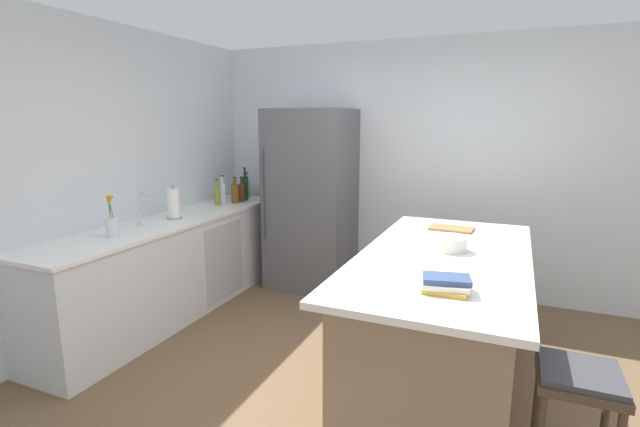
# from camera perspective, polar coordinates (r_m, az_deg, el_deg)

# --- Properties ---
(ground_plane) EXTENTS (7.20, 7.20, 0.00)m
(ground_plane) POSITION_cam_1_polar(r_m,az_deg,el_deg) (3.23, 5.71, -22.27)
(ground_plane) COLOR brown
(wall_rear) EXTENTS (6.00, 0.10, 2.60)m
(wall_rear) POSITION_cam_1_polar(r_m,az_deg,el_deg) (4.91, 14.00, 5.42)
(wall_rear) COLOR silver
(wall_rear) RESTS_ON ground_plane
(wall_left) EXTENTS (0.10, 6.00, 2.60)m
(wall_left) POSITION_cam_1_polar(r_m,az_deg,el_deg) (4.15, -28.14, 3.35)
(wall_left) COLOR silver
(wall_left) RESTS_ON ground_plane
(counter_run_left) EXTENTS (0.64, 2.88, 0.90)m
(counter_run_left) POSITION_cam_1_polar(r_m,az_deg,el_deg) (4.54, -17.60, -6.21)
(counter_run_left) COLOR silver
(counter_run_left) RESTS_ON ground_plane
(kitchen_island) EXTENTS (1.06, 2.20, 0.93)m
(kitchen_island) POSITION_cam_1_polar(r_m,az_deg,el_deg) (3.28, 14.80, -12.64)
(kitchen_island) COLOR #8E755B
(kitchen_island) RESTS_ON ground_plane
(refrigerator) EXTENTS (0.85, 0.73, 1.91)m
(refrigerator) POSITION_cam_1_polar(r_m,az_deg,el_deg) (4.92, -1.11, 1.72)
(refrigerator) COLOR #56565B
(refrigerator) RESTS_ON ground_plane
(bar_stool) EXTENTS (0.36, 0.36, 0.69)m
(bar_stool) POSITION_cam_1_polar(r_m,az_deg,el_deg) (2.55, 29.40, -19.07)
(bar_stool) COLOR #473828
(bar_stool) RESTS_ON ground_plane
(sink_faucet) EXTENTS (0.15, 0.05, 0.30)m
(sink_faucet) POSITION_cam_1_polar(r_m,az_deg,el_deg) (4.20, -21.44, 0.66)
(sink_faucet) COLOR silver
(sink_faucet) RESTS_ON counter_run_left
(flower_vase) EXTENTS (0.10, 0.10, 0.33)m
(flower_vase) POSITION_cam_1_polar(r_m,az_deg,el_deg) (3.89, -24.48, -1.26)
(flower_vase) COLOR silver
(flower_vase) RESTS_ON counter_run_left
(paper_towel_roll) EXTENTS (0.14, 0.14, 0.31)m
(paper_towel_roll) POSITION_cam_1_polar(r_m,az_deg,el_deg) (4.42, -17.75, 1.11)
(paper_towel_roll) COLOR gray
(paper_towel_roll) RESTS_ON counter_run_left
(gin_bottle) EXTENTS (0.08, 0.08, 0.29)m
(gin_bottle) POSITION_cam_1_polar(r_m,az_deg,el_deg) (5.46, -9.10, 3.21)
(gin_bottle) COLOR #8CB79E
(gin_bottle) RESTS_ON counter_run_left
(vinegar_bottle) EXTENTS (0.05, 0.05, 0.25)m
(vinegar_bottle) POSITION_cam_1_polar(r_m,az_deg,el_deg) (5.36, -9.33, 2.91)
(vinegar_bottle) COLOR #994C23
(vinegar_bottle) RESTS_ON counter_run_left
(wine_bottle) EXTENTS (0.07, 0.07, 0.37)m
(wine_bottle) POSITION_cam_1_polar(r_m,az_deg,el_deg) (5.25, -9.30, 3.22)
(wine_bottle) COLOR #19381E
(wine_bottle) RESTS_ON counter_run_left
(syrup_bottle) EXTENTS (0.06, 0.06, 0.28)m
(syrup_bottle) POSITION_cam_1_polar(r_m,az_deg,el_deg) (5.16, -9.74, 2.62)
(syrup_bottle) COLOR #5B3319
(syrup_bottle) RESTS_ON counter_run_left
(whiskey_bottle) EXTENTS (0.08, 0.08, 0.28)m
(whiskey_bottle) POSITION_cam_1_polar(r_m,az_deg,el_deg) (5.09, -10.51, 2.55)
(whiskey_bottle) COLOR brown
(whiskey_bottle) RESTS_ON counter_run_left
(soda_bottle) EXTENTS (0.07, 0.07, 0.31)m
(soda_bottle) POSITION_cam_1_polar(r_m,az_deg,el_deg) (5.08, -12.02, 2.59)
(soda_bottle) COLOR silver
(soda_bottle) RESTS_ON counter_run_left
(olive_oil_bottle) EXTENTS (0.06, 0.06, 0.28)m
(olive_oil_bottle) POSITION_cam_1_polar(r_m,az_deg,el_deg) (4.99, -12.66, 2.32)
(olive_oil_bottle) COLOR olive
(olive_oil_bottle) RESTS_ON counter_run_left
(cookbook_stack) EXTENTS (0.26, 0.20, 0.08)m
(cookbook_stack) POSITION_cam_1_polar(r_m,az_deg,el_deg) (2.46, 15.45, -8.47)
(cookbook_stack) COLOR gold
(cookbook_stack) RESTS_ON kitchen_island
(mixing_bowl) EXTENTS (0.23, 0.23, 0.10)m
(mixing_bowl) POSITION_cam_1_polar(r_m,az_deg,el_deg) (3.21, 15.91, -3.60)
(mixing_bowl) COLOR silver
(mixing_bowl) RESTS_ON kitchen_island
(cutting_board) EXTENTS (0.35, 0.23, 0.02)m
(cutting_board) POSITION_cam_1_polar(r_m,az_deg,el_deg) (3.83, 16.03, -1.81)
(cutting_board) COLOR #9E7042
(cutting_board) RESTS_ON kitchen_island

